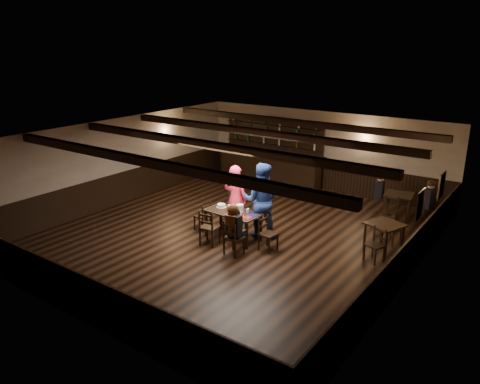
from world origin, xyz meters
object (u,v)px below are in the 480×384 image
Objects in this scene: dining_table at (233,215)px; cake at (221,206)px; man_blue at (261,200)px; chair_near_right at (232,236)px; bar_counter at (270,162)px; chair_near_left at (208,225)px; woman_pink at (235,198)px.

cake is at bearing 167.22° from dining_table.
chair_near_right is at bearing 68.95° from man_blue.
bar_counter reaches higher than chair_near_right.
bar_counter is at bearing 106.86° from chair_near_left.
man_blue is 1.08m from cake.
dining_table is at bearing -68.28° from bar_counter.
chair_near_left is 1.05× the size of chair_near_right.
chair_near_left is 0.86m from cake.
woman_pink is (-0.03, 1.21, 0.38)m from chair_near_left.
dining_table is 0.81× the size of woman_pink.
dining_table is at bearing 124.77° from chair_near_right.
chair_near_left reaches higher than cake.
man_blue is at bearing 26.81° from cake.
bar_counter is at bearing -85.48° from man_blue.
chair_near_left is 0.46× the size of man_blue.
chair_near_left is 5.99m from bar_counter.
woman_pink reaches higher than chair_near_right.
man_blue is 5.11m from bar_counter.
dining_table is at bearing 112.36° from woman_pink.
woman_pink is 0.92× the size of man_blue.
dining_table is at bearing 25.58° from man_blue.
chair_near_right is at bearing -66.25° from bar_counter.
dining_table is 0.65m from woman_pink.
bar_counter is (-1.55, 4.93, -0.06)m from cake.
chair_near_right is 1.42m from cake.
bar_counter reaches higher than dining_table.
man_blue reaches higher than dining_table.
cake is (-0.17, -0.41, -0.13)m from woman_pink.
woman_pink reaches higher than chair_near_left.
cake is at bearing 2.12° from man_blue.
bar_counter is (-1.71, 4.52, -0.19)m from woman_pink.
cake is at bearing 60.65° from woman_pink.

